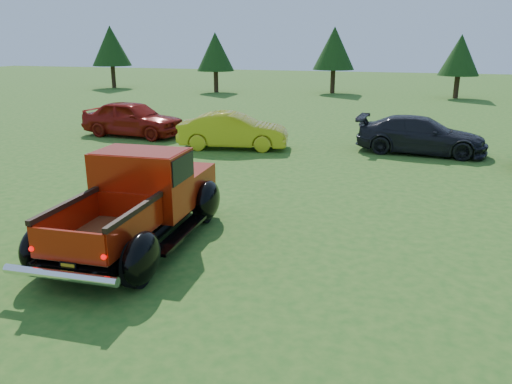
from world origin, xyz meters
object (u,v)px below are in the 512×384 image
tree_west (215,52)px  show_car_yellow (233,131)px  show_car_grey (421,135)px  tree_far_west (111,46)px  pickup_truck (144,197)px  show_car_red (133,118)px  tree_mid_right (460,55)px  tree_mid_left (334,48)px

tree_west → show_car_yellow: size_ratio=1.11×
show_car_grey → tree_far_west: bearing=56.0°
pickup_truck → show_car_red: bearing=118.7°
pickup_truck → show_car_red: (-6.32, 10.24, -0.13)m
tree_mid_right → tree_west: bearing=-176.8°
tree_far_west → pickup_truck: bearing=-56.4°
pickup_truck → tree_mid_right: bearing=72.2°
tree_far_west → show_car_red: (13.68, -19.92, -2.76)m
tree_west → show_car_red: bearing=-79.0°
show_car_grey → tree_west: bearing=43.4°
tree_west → show_car_red: 19.41m
show_car_red → show_car_grey: 11.82m
tree_far_west → show_car_red: 24.32m
tree_mid_right → pickup_truck: tree_mid_right is taller
tree_west → show_car_red: tree_west is taller
tree_mid_left → show_car_red: size_ratio=1.12×
tree_mid_left → tree_mid_right: 9.06m
show_car_red → show_car_yellow: size_ratio=1.08×
tree_west → tree_far_west: bearing=174.3°
tree_mid_right → show_car_red: tree_mid_right is taller
show_car_red → show_car_grey: (11.82, 0.09, -0.09)m
tree_mid_left → tree_mid_right: bearing=-6.3°
show_car_grey → tree_mid_right: bearing=-3.3°
tree_mid_left → show_car_yellow: size_ratio=1.21×
tree_far_west → tree_mid_left: (19.00, 1.00, -0.14)m
tree_far_west → pickup_truck: (20.00, -30.15, -2.63)m
tree_west → tree_mid_left: tree_mid_left is taller
tree_far_west → show_car_yellow: bearing=-48.4°
tree_mid_right → pickup_truck: bearing=-104.9°
tree_west → show_car_red: (3.68, -18.92, -2.35)m
pickup_truck → show_car_red: size_ratio=1.15×
tree_west → show_car_yellow: 22.01m
show_car_red → pickup_truck: bearing=-143.7°
tree_west → show_car_yellow: (8.69, -20.08, -2.43)m
pickup_truck → show_car_grey: pickup_truck is taller
tree_far_west → show_car_yellow: 28.31m
tree_mid_left → show_car_red: tree_mid_left is taller
tree_mid_right → show_car_grey: bearing=-97.2°
tree_west → show_car_grey: size_ratio=1.00×
tree_mid_right → show_car_yellow: tree_mid_right is taller
show_car_yellow → show_car_red: bearing=66.1°
show_car_yellow → show_car_grey: show_car_yellow is taller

